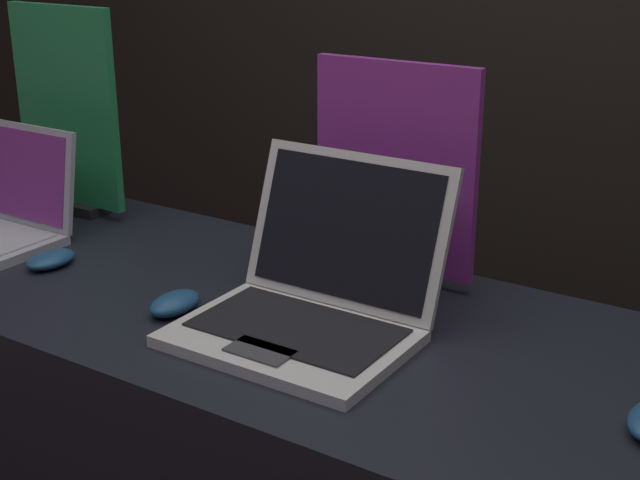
{
  "coord_description": "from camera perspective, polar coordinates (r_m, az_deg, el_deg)",
  "views": [
    {
      "loc": [
        0.78,
        -0.84,
        1.53
      ],
      "look_at": [
        0.01,
        0.34,
        1.02
      ],
      "focal_mm": 50.0,
      "sensor_mm": 36.0,
      "label": 1
    }
  ],
  "objects": [
    {
      "name": "mouse_front",
      "position": [
        1.87,
        -16.85,
        -1.19
      ],
      "size": [
        0.07,
        0.11,
        0.03
      ],
      "color": "navy",
      "rests_on": "display_counter"
    },
    {
      "name": "mouse_middle",
      "position": [
        1.61,
        -9.28,
        -4.02
      ],
      "size": [
        0.07,
        0.11,
        0.04
      ],
      "color": "navy",
      "rests_on": "display_counter"
    },
    {
      "name": "laptop_middle",
      "position": [
        1.51,
        -0.43,
        -3.46
      ],
      "size": [
        0.38,
        0.37,
        0.28
      ],
      "color": "silver",
      "rests_on": "display_counter"
    },
    {
      "name": "promo_stand_middle",
      "position": [
        1.69,
        4.77,
        3.95
      ],
      "size": [
        0.33,
        0.07,
        0.42
      ],
      "color": "black",
      "rests_on": "display_counter"
    },
    {
      "name": "promo_stand_front",
      "position": [
        2.16,
        -15.87,
        7.64
      ],
      "size": [
        0.31,
        0.07,
        0.48
      ],
      "color": "black",
      "rests_on": "display_counter"
    }
  ]
}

